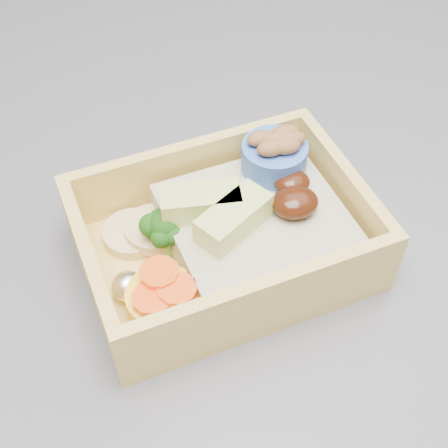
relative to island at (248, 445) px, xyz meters
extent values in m
cube|color=#36363A|center=(0.00, 0.00, 0.44)|extent=(1.24, 0.84, 0.04)
cube|color=#E6C25F|center=(-0.04, -0.05, 0.46)|extent=(0.20, 0.16, 0.01)
cube|color=#E6C25F|center=(-0.05, 0.02, 0.49)|extent=(0.18, 0.04, 0.04)
cube|color=#E6C25F|center=(-0.03, -0.11, 0.49)|extent=(0.18, 0.04, 0.04)
cube|color=#E6C25F|center=(0.04, -0.03, 0.49)|extent=(0.03, 0.11, 0.04)
cube|color=#E6C25F|center=(-0.13, -0.06, 0.49)|extent=(0.03, 0.11, 0.04)
cube|color=tan|center=(-0.02, -0.04, 0.48)|extent=(0.13, 0.12, 0.03)
ellipsoid|color=#341407|center=(0.00, -0.05, 0.50)|extent=(0.03, 0.03, 0.02)
ellipsoid|color=#341407|center=(0.01, -0.03, 0.50)|extent=(0.03, 0.02, 0.01)
cube|color=#C9DF75|center=(-0.04, -0.05, 0.50)|extent=(0.05, 0.05, 0.02)
cube|color=#C9DF75|center=(-0.05, -0.03, 0.50)|extent=(0.05, 0.03, 0.02)
cylinder|color=#76B863|center=(-0.08, -0.04, 0.47)|extent=(0.01, 0.01, 0.02)
sphere|color=#1B5112|center=(-0.08, -0.04, 0.49)|extent=(0.02, 0.02, 0.02)
sphere|color=#1B5112|center=(-0.07, -0.03, 0.49)|extent=(0.02, 0.02, 0.02)
sphere|color=#1B5112|center=(-0.09, -0.03, 0.49)|extent=(0.02, 0.02, 0.02)
sphere|color=#1B5112|center=(-0.08, -0.04, 0.49)|extent=(0.01, 0.01, 0.01)
sphere|color=#1B5112|center=(-0.08, -0.04, 0.49)|extent=(0.01, 0.01, 0.01)
sphere|color=#1B5112|center=(-0.08, -0.03, 0.49)|extent=(0.01, 0.01, 0.01)
cylinder|color=yellow|center=(-0.09, -0.08, 0.48)|extent=(0.04, 0.04, 0.02)
cylinder|color=#FF5615|center=(-0.09, -0.08, 0.49)|extent=(0.02, 0.02, 0.00)
cylinder|color=#FF5615|center=(-0.10, -0.09, 0.49)|extent=(0.02, 0.02, 0.00)
cylinder|color=#FF5615|center=(-0.08, -0.09, 0.49)|extent=(0.02, 0.02, 0.00)
cylinder|color=#FF5615|center=(-0.09, -0.07, 0.49)|extent=(0.02, 0.02, 0.00)
cylinder|color=tan|center=(-0.10, -0.02, 0.47)|extent=(0.04, 0.04, 0.01)
cylinder|color=tan|center=(-0.08, -0.02, 0.48)|extent=(0.04, 0.04, 0.01)
ellipsoid|color=white|center=(-0.07, -0.01, 0.48)|extent=(0.02, 0.02, 0.02)
ellipsoid|color=white|center=(-0.11, -0.07, 0.48)|extent=(0.02, 0.02, 0.02)
cylinder|color=#3D6BD1|center=(0.00, 0.00, 0.50)|extent=(0.04, 0.04, 0.02)
ellipsoid|color=brown|center=(0.00, 0.00, 0.52)|extent=(0.02, 0.02, 0.01)
ellipsoid|color=brown|center=(0.01, 0.00, 0.52)|extent=(0.02, 0.02, 0.01)
ellipsoid|color=brown|center=(-0.01, 0.00, 0.52)|extent=(0.02, 0.02, 0.01)
ellipsoid|color=brown|center=(0.01, -0.01, 0.52)|extent=(0.02, 0.02, 0.01)
ellipsoid|color=brown|center=(0.00, -0.01, 0.52)|extent=(0.02, 0.02, 0.01)
ellipsoid|color=brown|center=(0.01, -0.01, 0.52)|extent=(0.02, 0.02, 0.01)
camera|label=1|loc=(-0.10, -0.30, 0.79)|focal=50.00mm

